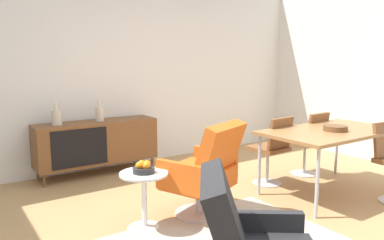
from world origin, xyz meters
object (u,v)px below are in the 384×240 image
object	(u,v)px
vase_sculptural_dark	(99,113)
dining_table	(330,133)
sideboard	(97,142)
lounge_chair_red	(205,169)
dining_chair_back_left	(272,148)
side_table_round	(144,194)
fruit_bowl	(144,168)
dining_chair_back_right	(309,141)
wooden_bowl_on_table	(335,128)
vase_cobalt	(57,117)

from	to	relation	value
vase_sculptural_dark	dining_table	world-z (taller)	vase_sculptural_dark
sideboard	lounge_chair_red	xyz separation A→B (m)	(0.38, -1.93, 0.03)
dining_chair_back_left	lounge_chair_red	xyz separation A→B (m)	(-1.22, -0.28, -0.00)
lounge_chair_red	side_table_round	distance (m)	0.64
sideboard	side_table_round	distance (m)	1.86
sideboard	lounge_chair_red	size ratio (longest dim) A/B	1.69
fruit_bowl	dining_chair_back_right	bearing A→B (deg)	4.33
vase_sculptural_dark	fruit_bowl	bearing A→B (deg)	-98.92
fruit_bowl	wooden_bowl_on_table	bearing A→B (deg)	-11.46
dining_chair_back_left	lounge_chair_red	size ratio (longest dim) A/B	0.90
vase_cobalt	wooden_bowl_on_table	bearing A→B (deg)	-43.19
vase_cobalt	dining_chair_back_left	size ratio (longest dim) A/B	0.33
dining_chair_back_left	fruit_bowl	world-z (taller)	dining_chair_back_left
dining_chair_back_left	fruit_bowl	distance (m)	1.85
wooden_bowl_on_table	dining_chair_back_right	distance (m)	0.79
dining_chair_back_right	lounge_chair_red	xyz separation A→B (m)	(-1.92, -0.28, -0.00)
sideboard	vase_sculptural_dark	bearing A→B (deg)	2.07
dining_chair_back_right	dining_chair_back_left	bearing A→B (deg)	179.99
sideboard	side_table_round	world-z (taller)	sideboard
sideboard	dining_table	size ratio (longest dim) A/B	1.00
dining_table	side_table_round	bearing A→B (deg)	170.52
dining_table	wooden_bowl_on_table	size ratio (longest dim) A/B	6.15
dining_chair_back_right	side_table_round	size ratio (longest dim) A/B	1.65
dining_chair_back_right	lounge_chair_red	bearing A→B (deg)	-171.73
vase_sculptural_dark	wooden_bowl_on_table	distance (m)	2.96
dining_table	dining_chair_back_left	world-z (taller)	dining_chair_back_left
vase_sculptural_dark	side_table_round	distance (m)	1.94
side_table_round	lounge_chair_red	bearing A→B (deg)	-7.92
vase_cobalt	lounge_chair_red	world-z (taller)	vase_cobalt
wooden_bowl_on_table	side_table_round	xyz separation A→B (m)	(-2.17, 0.44, -0.45)
wooden_bowl_on_table	lounge_chair_red	xyz separation A→B (m)	(-1.55, 0.35, -0.30)
dining_chair_back_left	lounge_chair_red	world-z (taller)	lounge_chair_red
lounge_chair_red	vase_cobalt	bearing A→B (deg)	114.54
dining_table	lounge_chair_red	world-z (taller)	lounge_chair_red
dining_chair_back_right	side_table_round	world-z (taller)	dining_chair_back_right
vase_cobalt	vase_sculptural_dark	xyz separation A→B (m)	(0.56, 0.00, 0.00)
wooden_bowl_on_table	dining_chair_back_right	bearing A→B (deg)	59.57
wooden_bowl_on_table	lounge_chair_red	distance (m)	1.62
wooden_bowl_on_table	side_table_round	distance (m)	2.26
lounge_chair_red	side_table_round	xyz separation A→B (m)	(-0.62, 0.09, -0.15)
wooden_bowl_on_table	side_table_round	world-z (taller)	wooden_bowl_on_table
sideboard	dining_chair_back_right	size ratio (longest dim) A/B	1.87
dining_chair_back_left	side_table_round	distance (m)	1.86
sideboard	dining_chair_back_left	xyz separation A→B (m)	(1.60, -1.65, 0.03)
vase_cobalt	fruit_bowl	world-z (taller)	vase_cobalt
dining_chair_back_right	sideboard	bearing A→B (deg)	144.30
sideboard	dining_table	world-z (taller)	dining_table
side_table_round	fruit_bowl	distance (m)	0.24
wooden_bowl_on_table	dining_chair_back_left	distance (m)	0.77
wooden_bowl_on_table	dining_chair_back_left	bearing A→B (deg)	117.36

